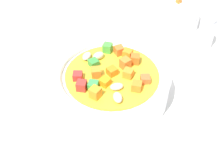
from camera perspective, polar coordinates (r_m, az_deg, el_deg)
The scene contains 4 objects.
ground_plane at distance 52.39cm, azimuth 0.00°, elevation -2.97°, with size 140.00×140.00×2.00cm, color silver.
soup_bowl_main at distance 49.48cm, azimuth -0.01°, elevation 0.26°, with size 19.16×19.16×6.78cm.
side_bowl_small at distance 69.64cm, azimuth 10.58°, elevation 13.08°, with size 14.32×14.32×4.61cm.
pepper_shaker at distance 62.41cm, azimuth 17.73°, elevation 9.75°, with size 3.17×3.17×8.46cm.
Camera 1 is at (34.78, 8.15, 37.32)cm, focal length 47.64 mm.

